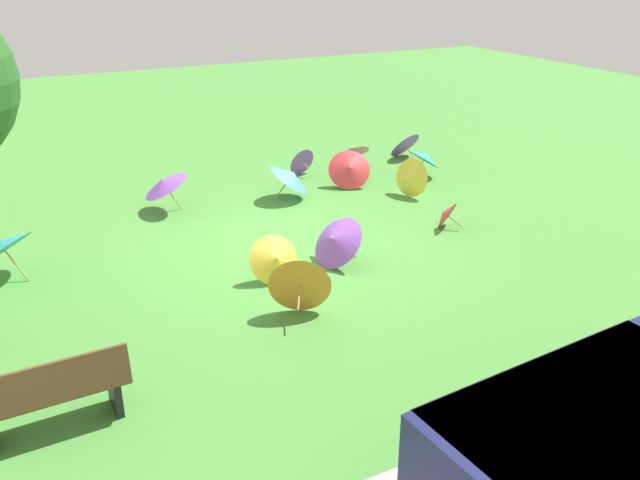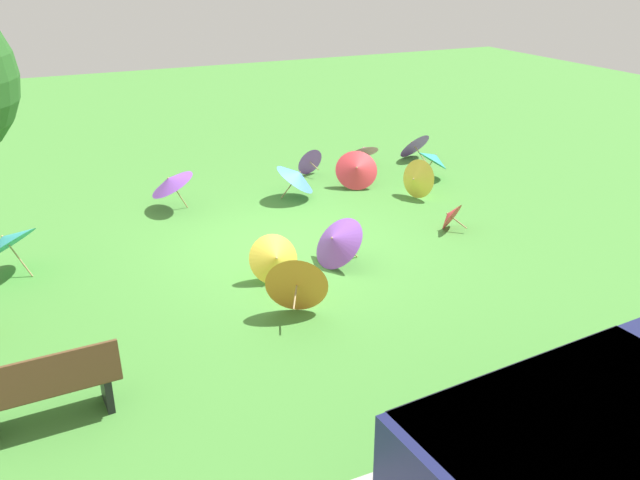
{
  "view_description": "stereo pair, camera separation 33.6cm",
  "coord_description": "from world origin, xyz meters",
  "px_view_note": "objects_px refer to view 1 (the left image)",
  "views": [
    {
      "loc": [
        4.38,
        9.78,
        4.7
      ],
      "look_at": [
        0.04,
        1.32,
        0.6
      ],
      "focal_mm": 37.6,
      "sensor_mm": 36.0,
      "label": 1
    },
    {
      "loc": [
        4.07,
        9.93,
        4.7
      ],
      "look_at": [
        0.04,
        1.32,
        0.6
      ],
      "focal_mm": 37.6,
      "sensor_mm": 36.0,
      "label": 2
    }
  ],
  "objects_px": {
    "park_bench": "(51,394)",
    "parasol_purple_4": "(335,240)",
    "parasol_red_0": "(445,214)",
    "parasol_teal_4": "(426,157)",
    "parasol_yellow_1": "(275,259)",
    "parasol_red_1": "(349,169)",
    "parasol_yellow_0": "(409,178)",
    "parasol_blue_0": "(291,176)",
    "parasol_purple_0": "(404,143)",
    "parasol_purple_1": "(301,161)",
    "parasol_pink_0": "(355,149)",
    "parasol_teal_3": "(1,245)",
    "parasol_orange_1": "(300,282)",
    "parasol_purple_3": "(164,183)"
  },
  "relations": [
    {
      "from": "parasol_purple_0",
      "to": "parasol_purple_1",
      "type": "xyz_separation_m",
      "value": [
        2.85,
        0.09,
        -0.04
      ]
    },
    {
      "from": "parasol_purple_0",
      "to": "parasol_red_1",
      "type": "xyz_separation_m",
      "value": [
        2.31,
        1.39,
        0.06
      ]
    },
    {
      "from": "parasol_teal_3",
      "to": "parasol_blue_0",
      "type": "bearing_deg",
      "value": -166.56
    },
    {
      "from": "parasol_teal_3",
      "to": "parasol_purple_4",
      "type": "xyz_separation_m",
      "value": [
        -4.81,
        1.86,
        -0.15
      ]
    },
    {
      "from": "park_bench",
      "to": "parasol_pink_0",
      "type": "height_order",
      "value": "park_bench"
    },
    {
      "from": "parasol_red_0",
      "to": "parasol_blue_0",
      "type": "height_order",
      "value": "parasol_blue_0"
    },
    {
      "from": "parasol_yellow_1",
      "to": "parasol_blue_0",
      "type": "bearing_deg",
      "value": -118.53
    },
    {
      "from": "parasol_yellow_1",
      "to": "parasol_blue_0",
      "type": "relative_size",
      "value": 0.69
    },
    {
      "from": "parasol_yellow_0",
      "to": "parasol_pink_0",
      "type": "xyz_separation_m",
      "value": [
        -0.19,
        -2.56,
        -0.06
      ]
    },
    {
      "from": "parasol_blue_0",
      "to": "parasol_yellow_1",
      "type": "bearing_deg",
      "value": 61.47
    },
    {
      "from": "parasol_blue_0",
      "to": "parasol_red_1",
      "type": "height_order",
      "value": "parasol_red_1"
    },
    {
      "from": "parasol_blue_0",
      "to": "parasol_teal_4",
      "type": "relative_size",
      "value": 1.5
    },
    {
      "from": "parasol_purple_0",
      "to": "parasol_teal_3",
      "type": "bearing_deg",
      "value": 16.77
    },
    {
      "from": "parasol_purple_0",
      "to": "parasol_purple_4",
      "type": "relative_size",
      "value": 0.93
    },
    {
      "from": "parasol_red_0",
      "to": "parasol_teal_3",
      "type": "height_order",
      "value": "parasol_teal_3"
    },
    {
      "from": "parasol_yellow_0",
      "to": "parasol_purple_1",
      "type": "distance_m",
      "value": 2.74
    },
    {
      "from": "parasol_purple_1",
      "to": "parasol_yellow_0",
      "type": "bearing_deg",
      "value": 119.67
    },
    {
      "from": "parasol_yellow_1",
      "to": "parasol_purple_0",
      "type": "height_order",
      "value": "parasol_yellow_1"
    },
    {
      "from": "parasol_red_1",
      "to": "parasol_purple_0",
      "type": "bearing_deg",
      "value": -149.03
    },
    {
      "from": "parasol_purple_1",
      "to": "parasol_pink_0",
      "type": "distance_m",
      "value": 1.55
    },
    {
      "from": "parasol_yellow_0",
      "to": "parasol_red_1",
      "type": "height_order",
      "value": "parasol_red_1"
    },
    {
      "from": "parasol_purple_1",
      "to": "parasol_purple_4",
      "type": "height_order",
      "value": "parasol_purple_4"
    },
    {
      "from": "parasol_purple_0",
      "to": "parasol_teal_3",
      "type": "relative_size",
      "value": 0.76
    },
    {
      "from": "parasol_yellow_0",
      "to": "parasol_orange_1",
      "type": "bearing_deg",
      "value": 39.12
    },
    {
      "from": "parasol_purple_0",
      "to": "parasol_purple_1",
      "type": "distance_m",
      "value": 2.85
    },
    {
      "from": "park_bench",
      "to": "parasol_purple_4",
      "type": "xyz_separation_m",
      "value": [
        -4.6,
        -2.33,
        -0.05
      ]
    },
    {
      "from": "parasol_pink_0",
      "to": "parasol_orange_1",
      "type": "distance_m",
      "value": 7.28
    },
    {
      "from": "parasol_teal_4",
      "to": "parasol_purple_4",
      "type": "distance_m",
      "value": 5.08
    },
    {
      "from": "parasol_blue_0",
      "to": "parasol_orange_1",
      "type": "bearing_deg",
      "value": 66.62
    },
    {
      "from": "parasol_purple_1",
      "to": "parasol_orange_1",
      "type": "xyz_separation_m",
      "value": [
        2.74,
        5.7,
        0.13
      ]
    },
    {
      "from": "parasol_yellow_0",
      "to": "parasol_red_0",
      "type": "relative_size",
      "value": 1.29
    },
    {
      "from": "parasol_red_0",
      "to": "parasol_teal_4",
      "type": "bearing_deg",
      "value": -118.53
    },
    {
      "from": "parasol_yellow_1",
      "to": "parasol_red_0",
      "type": "distance_m",
      "value": 3.72
    },
    {
      "from": "parasol_yellow_1",
      "to": "parasol_red_1",
      "type": "relative_size",
      "value": 0.72
    },
    {
      "from": "parasol_red_1",
      "to": "parasol_teal_4",
      "type": "bearing_deg",
      "value": 176.21
    },
    {
      "from": "parasol_purple_1",
      "to": "parasol_teal_4",
      "type": "relative_size",
      "value": 0.91
    },
    {
      "from": "parasol_orange_1",
      "to": "parasol_teal_3",
      "type": "height_order",
      "value": "same"
    },
    {
      "from": "parasol_purple_1",
      "to": "parasol_teal_4",
      "type": "distance_m",
      "value": 2.83
    },
    {
      "from": "parasol_red_1",
      "to": "parasol_pink_0",
      "type": "bearing_deg",
      "value": -123.83
    },
    {
      "from": "parasol_teal_3",
      "to": "parasol_pink_0",
      "type": "bearing_deg",
      "value": -159.99
    },
    {
      "from": "park_bench",
      "to": "parasol_yellow_0",
      "type": "bearing_deg",
      "value": -149.09
    },
    {
      "from": "parasol_yellow_0",
      "to": "parasol_teal_3",
      "type": "distance_m",
      "value": 7.74
    },
    {
      "from": "parasol_yellow_1",
      "to": "parasol_red_0",
      "type": "height_order",
      "value": "parasol_yellow_1"
    },
    {
      "from": "parasol_orange_1",
      "to": "parasol_purple_3",
      "type": "xyz_separation_m",
      "value": [
        0.63,
        -4.79,
        0.13
      ]
    },
    {
      "from": "parasol_teal_3",
      "to": "parasol_purple_4",
      "type": "distance_m",
      "value": 5.16
    },
    {
      "from": "parasol_red_0",
      "to": "parasol_pink_0",
      "type": "height_order",
      "value": "parasol_pink_0"
    },
    {
      "from": "parasol_yellow_0",
      "to": "parasol_orange_1",
      "type": "distance_m",
      "value": 5.28
    },
    {
      "from": "parasol_red_0",
      "to": "parasol_purple_0",
      "type": "bearing_deg",
      "value": -114.08
    },
    {
      "from": "parasol_pink_0",
      "to": "parasol_orange_1",
      "type": "bearing_deg",
      "value": 54.01
    },
    {
      "from": "park_bench",
      "to": "parasol_orange_1",
      "type": "distance_m",
      "value": 3.62
    }
  ]
}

